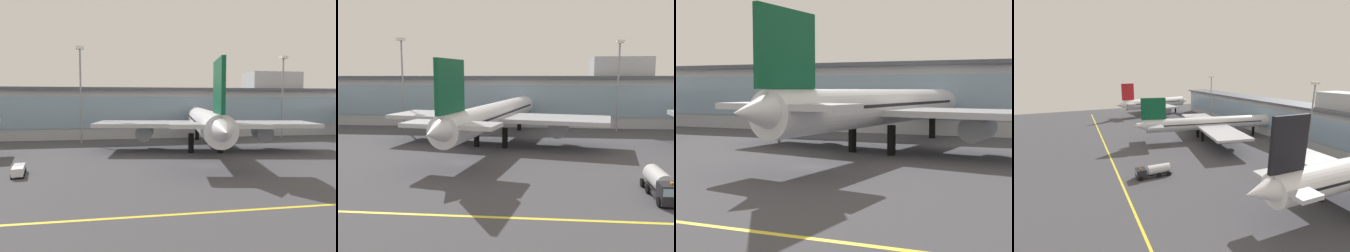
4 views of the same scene
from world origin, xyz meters
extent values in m
plane|color=#424247|center=(0.00, 0.00, 0.00)|extent=(180.00, 180.00, 0.00)
cube|color=yellow|center=(0.00, -22.00, 0.01)|extent=(144.00, 0.50, 0.01)
cube|color=#ADB2B7|center=(0.00, 46.05, 6.57)|extent=(117.73, 12.00, 13.13)
cube|color=#84A3BC|center=(0.00, 40.00, 7.22)|extent=(113.02, 0.20, 8.41)
cube|color=#4C515B|center=(0.00, 46.05, 13.53)|extent=(120.73, 14.00, 0.80)
cube|color=#ADB2B7|center=(35.32, 48.05, 16.13)|extent=(16.00, 10.00, 6.00)
cylinder|color=black|center=(-57.97, 10.10, 2.30)|extent=(1.10, 1.10, 4.60)
cylinder|color=black|center=(-51.18, 11.30, 2.30)|extent=(1.10, 1.10, 4.60)
cylinder|color=black|center=(-57.69, 28.31, 2.30)|extent=(1.10, 1.10, 4.60)
cylinder|color=white|center=(-55.12, 13.76, 7.18)|extent=(12.43, 39.28, 5.74)
cone|color=white|center=(-58.80, 34.60, 7.18)|extent=(6.27, 6.04, 5.46)
cone|color=white|center=(-51.38, -7.36, 7.61)|extent=(5.91, 7.07, 4.88)
cube|color=#84A3BC|center=(-58.23, 31.37, 8.19)|extent=(4.94, 4.71, 1.72)
cube|color=black|center=(-55.12, 13.76, 7.61)|extent=(11.40, 33.17, 0.46)
cube|color=#B7BAC1|center=(-55.12, 13.76, 6.46)|extent=(38.94, 15.79, 0.92)
cylinder|color=#999EA8|center=(-65.81, 13.29, 4.19)|extent=(4.84, 5.68, 4.02)
cylinder|color=#999EA8|center=(-44.91, 16.99, 4.19)|extent=(4.84, 5.68, 4.02)
cube|color=red|center=(-52.14, -3.08, 14.65)|extent=(1.90, 7.01, 9.19)
cube|color=#B7BAC1|center=(-52.14, -3.08, 8.04)|extent=(12.69, 6.32, 0.74)
cylinder|color=black|center=(0.33, 13.23, 1.97)|extent=(1.10, 1.10, 3.94)
cylinder|color=black|center=(6.13, 12.09, 1.97)|extent=(1.10, 1.10, 3.94)
cylinder|color=black|center=(7.62, 35.03, 1.97)|extent=(1.10, 1.10, 3.94)
cylinder|color=silver|center=(3.99, 16.55, 6.16)|extent=(14.40, 49.59, 4.93)
cone|color=silver|center=(9.06, 42.32, 6.16)|extent=(5.45, 5.25, 4.68)
cone|color=silver|center=(-1.12, -9.46, 6.53)|extent=(5.15, 6.12, 4.19)
cube|color=#84A3BC|center=(8.39, 38.92, 7.02)|extent=(4.29, 4.10, 1.48)
cube|color=black|center=(3.99, 16.55, 6.53)|extent=(12.92, 41.81, 0.39)
cube|color=#B7BAC1|center=(3.99, 16.55, 5.54)|extent=(46.60, 20.38, 0.79)
cylinder|color=#999EA8|center=(-8.07, 20.74, 3.60)|extent=(4.63, 6.99, 3.45)
cylinder|color=#999EA8|center=(16.74, 15.86, 3.60)|extent=(4.63, 6.99, 3.45)
cube|color=#0C4C2D|center=(-0.22, -4.85, 12.56)|extent=(2.30, 8.87, 7.88)
cube|color=#B7BAC1|center=(-0.22, -4.85, 6.90)|extent=(15.23, 8.14, 0.63)
cylinder|color=black|center=(52.23, 13.30, 2.30)|extent=(1.10, 1.10, 4.60)
cone|color=silver|center=(54.70, -5.11, 7.61)|extent=(5.21, 6.57, 4.88)
cylinder|color=#999EA8|center=(46.67, 18.09, 4.19)|extent=(4.28, 5.23, 4.02)
cube|color=black|center=(54.93, -0.79, 14.65)|extent=(1.06, 6.99, 9.19)
cube|color=#B7BAC1|center=(54.93, -0.79, 8.04)|extent=(10.78, 4.81, 0.74)
cylinder|color=black|center=(28.40, -17.48, 0.55)|extent=(0.32, 1.11, 1.10)
cylinder|color=black|center=(25.80, -17.43, 0.55)|extent=(0.32, 1.11, 1.10)
cylinder|color=black|center=(28.49, -12.99, 0.55)|extent=(0.32, 1.11, 1.10)
cylinder|color=black|center=(25.89, -12.93, 0.55)|extent=(0.32, 1.11, 1.10)
cylinder|color=black|center=(28.54, -10.47, 0.55)|extent=(0.32, 1.11, 1.10)
cylinder|color=black|center=(25.94, -10.41, 0.55)|extent=(0.32, 1.11, 1.10)
cube|color=#2D2D33|center=(27.19, -13.14, 0.45)|extent=(2.49, 7.61, 0.30)
cube|color=black|center=(27.11, -17.19, 1.40)|extent=(2.65, 2.39, 2.20)
cube|color=#84A3BC|center=(27.11, -17.19, 1.88)|extent=(2.54, 2.48, 0.88)
cylinder|color=silver|center=(27.20, -12.60, 1.75)|extent=(2.41, 5.62, 2.30)
cube|color=orange|center=(27.11, -17.19, 2.62)|extent=(0.30, 0.40, 0.20)
cylinder|color=black|center=(-27.49, -4.09, 0.30)|extent=(0.29, 0.62, 0.60)
cylinder|color=black|center=(-28.97, -4.32, 0.30)|extent=(0.29, 0.62, 0.60)
cylinder|color=black|center=(-27.77, -2.29, 0.30)|extent=(0.29, 0.62, 0.60)
cylinder|color=black|center=(-29.25, -2.52, 0.30)|extent=(0.29, 0.62, 0.60)
cube|color=silver|center=(-28.37, -3.31, 0.85)|extent=(1.88, 2.80, 1.10)
cylinder|color=black|center=(-27.97, -0.96, 0.30)|extent=(0.27, 0.62, 0.60)
cylinder|color=black|center=(-29.45, -1.19, 0.30)|extent=(0.27, 0.62, 0.60)
cylinder|color=black|center=(-28.23, 0.70, 0.30)|extent=(0.27, 0.62, 0.60)
cylinder|color=black|center=(-29.71, 0.47, 0.30)|extent=(0.27, 0.62, 0.60)
cube|color=#A8A8B2|center=(-28.84, -0.24, 0.80)|extent=(1.85, 2.60, 1.00)
cube|color=#2D2D33|center=(-28.61, -1.72, 0.45)|extent=(0.19, 0.61, 0.08)
cylinder|color=gray|center=(32.19, 35.30, 10.96)|extent=(0.44, 0.44, 21.92)
cube|color=silver|center=(32.19, 35.30, 22.27)|extent=(1.80, 1.80, 0.70)
cylinder|color=gray|center=(-22.18, 32.86, 11.35)|extent=(0.44, 0.44, 22.70)
cube|color=silver|center=(-22.18, 32.86, 23.05)|extent=(1.80, 1.80, 0.70)
cone|color=orange|center=(-48.93, -7.48, 0.36)|extent=(0.58, 0.58, 0.73)
camera|label=1|loc=(-16.58, -52.25, 10.67)|focal=36.45mm
camera|label=2|loc=(12.71, -55.81, 14.20)|focal=38.03mm
camera|label=3|loc=(20.88, -45.18, 8.55)|focal=48.48mm
camera|label=4|loc=(78.79, -29.92, 25.49)|focal=24.68mm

